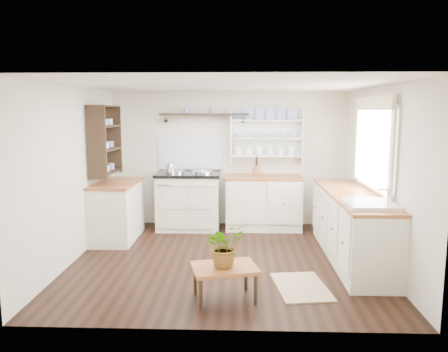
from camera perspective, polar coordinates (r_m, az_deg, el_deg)
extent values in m
cube|color=black|center=(5.97, 0.07, -10.87)|extent=(4.00, 3.80, 0.01)
cube|color=beige|center=(7.57, 0.56, 2.23)|extent=(4.00, 0.02, 2.30)
cube|color=beige|center=(5.97, 19.64, 0.01)|extent=(0.02, 3.80, 2.30)
cube|color=beige|center=(6.09, -19.08, 0.21)|extent=(0.02, 3.80, 2.30)
cube|color=white|center=(5.64, 0.07, 11.77)|extent=(4.00, 3.80, 0.01)
cube|color=white|center=(6.06, 19.02, 3.50)|extent=(0.04, 1.40, 1.00)
cube|color=white|center=(6.05, 18.84, 3.51)|extent=(0.02, 1.50, 1.10)
cube|color=#F4DFC3|center=(6.03, 18.93, 9.01)|extent=(0.04, 1.55, 0.18)
cube|color=beige|center=(7.40, -4.63, -3.41)|extent=(1.03, 0.67, 0.91)
cube|color=black|center=(7.32, -4.67, 0.26)|extent=(1.07, 0.71, 0.05)
cylinder|color=silver|center=(7.35, -6.51, 0.57)|extent=(0.35, 0.35, 0.03)
cylinder|color=silver|center=(7.29, -2.83, 0.56)|extent=(0.35, 0.35, 0.03)
cylinder|color=silver|center=(6.97, -5.02, -1.23)|extent=(0.93, 0.02, 0.02)
cube|color=white|center=(7.40, 5.15, -3.52)|extent=(1.25, 0.60, 0.88)
cube|color=brown|center=(7.32, 5.20, -0.15)|extent=(1.27, 0.63, 0.04)
cube|color=white|center=(6.12, 16.33, -6.42)|extent=(0.60, 2.40, 0.88)
cube|color=brown|center=(6.02, 16.51, -2.37)|extent=(0.62, 2.43, 0.04)
cube|color=white|center=(5.33, 18.46, -4.73)|extent=(0.55, 0.60, 0.28)
cylinder|color=silver|center=(5.35, 20.62, -2.60)|extent=(0.02, 0.02, 0.22)
cube|color=white|center=(6.97, -13.83, -4.50)|extent=(0.60, 1.10, 0.88)
cube|color=brown|center=(6.88, -13.96, -0.93)|extent=(0.62, 1.13, 0.04)
cube|color=white|center=(7.53, 5.54, 5.21)|extent=(1.20, 0.03, 0.90)
cube|color=white|center=(7.44, 5.58, 5.17)|extent=(1.20, 0.22, 0.02)
cylinder|color=navy|center=(7.44, 5.60, 7.25)|extent=(0.20, 0.02, 0.20)
cube|color=black|center=(7.42, -2.57, 8.05)|extent=(1.50, 0.24, 0.04)
cone|color=black|center=(7.57, -7.47, 7.17)|extent=(0.06, 0.20, 0.06)
cone|color=black|center=(7.47, 2.49, 7.21)|extent=(0.06, 0.20, 0.06)
cube|color=black|center=(6.85, -15.29, 4.62)|extent=(0.28, 0.80, 1.05)
cylinder|color=#9B5238|center=(7.38, 4.22, 0.71)|extent=(0.12, 0.12, 0.14)
cube|color=brown|center=(4.69, 0.08, -11.94)|extent=(0.77, 0.63, 0.04)
cylinder|color=black|center=(4.53, -3.04, -15.17)|extent=(0.04, 0.04, 0.32)
cylinder|color=black|center=(4.88, -3.77, -13.41)|extent=(0.04, 0.04, 0.32)
cylinder|color=black|center=(4.65, 4.15, -14.55)|extent=(0.04, 0.04, 0.32)
cylinder|color=black|center=(4.99, 2.89, -12.90)|extent=(0.04, 0.04, 0.32)
imported|color=#3F7233|center=(4.60, 0.08, -9.05)|extent=(0.54, 0.52, 0.46)
cube|color=#946B56|center=(5.17, 10.03, -14.05)|extent=(0.66, 0.91, 0.02)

